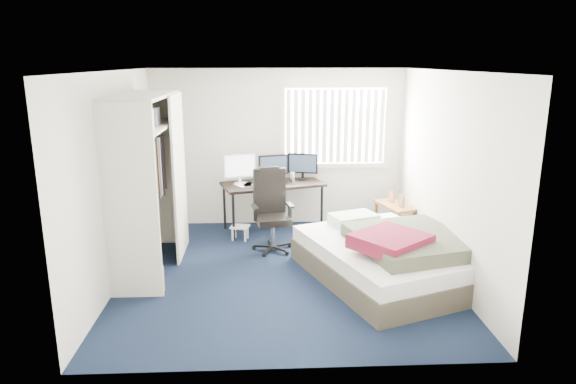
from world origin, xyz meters
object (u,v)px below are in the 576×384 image
(desk, at_px, (272,181))
(nightstand, at_px, (395,208))
(bed, at_px, (389,256))
(office_chair, at_px, (272,218))

(desk, bearing_deg, nightstand, -12.34)
(desk, xyz_separation_m, nightstand, (1.86, -0.41, -0.36))
(nightstand, bearing_deg, desk, 167.66)
(nightstand, relative_size, bed, 0.31)
(office_chair, relative_size, bed, 0.45)
(desk, xyz_separation_m, office_chair, (-0.03, -0.88, -0.34))
(office_chair, bearing_deg, bed, -38.44)
(desk, distance_m, bed, 2.48)
(office_chair, bearing_deg, desk, 88.03)
(desk, xyz_separation_m, bed, (1.38, -2.00, -0.49))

